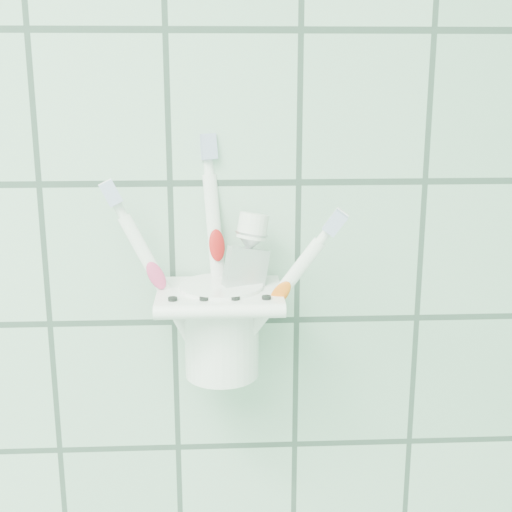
{
  "coord_description": "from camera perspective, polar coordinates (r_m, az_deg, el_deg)",
  "views": [
    {
      "loc": [
        0.65,
        0.54,
        1.49
      ],
      "look_at": [
        0.67,
        1.1,
        1.34
      ],
      "focal_mm": 50.0,
      "sensor_mm": 36.0,
      "label": 1
    }
  ],
  "objects": [
    {
      "name": "holder_bracket",
      "position": [
        0.64,
        -2.92,
        -3.3
      ],
      "size": [
        0.11,
        0.1,
        0.03
      ],
      "color": "white",
      "rests_on": "wall_back"
    },
    {
      "name": "cup",
      "position": [
        0.65,
        -2.77,
        -5.59
      ],
      "size": [
        0.08,
        0.08,
        0.09
      ],
      "color": "white",
      "rests_on": "holder_bracket"
    },
    {
      "name": "toothbrush_pink",
      "position": [
        0.63,
        -4.18,
        -0.85
      ],
      "size": [
        0.08,
        0.02,
        0.19
      ],
      "rotation": [
        -0.16,
        -0.44,
        0.24
      ],
      "color": "white",
      "rests_on": "cup"
    },
    {
      "name": "toothbrush_blue",
      "position": [
        0.65,
        -2.6,
        0.49
      ],
      "size": [
        0.03,
        0.04,
        0.21
      ],
      "rotation": [
        -0.18,
        -0.03,
        0.27
      ],
      "color": "white",
      "rests_on": "cup"
    },
    {
      "name": "toothbrush_orange",
      "position": [
        0.63,
        -2.85,
        -1.26
      ],
      "size": [
        0.1,
        0.03,
        0.17
      ],
      "rotation": [
        0.02,
        0.62,
        -0.21
      ],
      "color": "white",
      "rests_on": "cup"
    },
    {
      "name": "toothpaste_tube",
      "position": [
        0.63,
        -2.2,
        -2.12
      ],
      "size": [
        0.06,
        0.04,
        0.15
      ],
      "rotation": [
        -0.07,
        0.21,
        0.35
      ],
      "color": "silver",
      "rests_on": "cup"
    }
  ]
}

